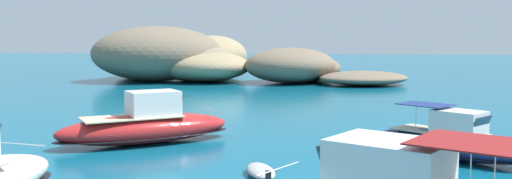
{
  "coord_description": "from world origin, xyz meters",
  "views": [
    {
      "loc": [
        2.1,
        -14.26,
        5.71
      ],
      "look_at": [
        -2.69,
        16.25,
        2.78
      ],
      "focal_mm": 36.72,
      "sensor_mm": 36.0,
      "label": 1
    }
  ],
  "objects": [
    {
      "name": "dinghy_tender",
      "position": [
        -1.04,
        7.01,
        0.22
      ],
      "size": [
        1.95,
        2.85,
        0.58
      ],
      "color": "#B2B2B2",
      "rests_on": "ground"
    },
    {
      "name": "islet_small",
      "position": [
        -2.03,
        56.3,
        1.89
      ],
      "size": [
        25.7,
        18.51,
        4.69
      ],
      "color": "#756651",
      "rests_on": "ground"
    },
    {
      "name": "motorboat_red",
      "position": [
        -8.35,
        13.04,
        0.97
      ],
      "size": [
        9.61,
        8.27,
        2.89
      ],
      "color": "red",
      "rests_on": "ground"
    },
    {
      "name": "motorboat_navy",
      "position": [
        7.53,
        11.73,
        0.8
      ],
      "size": [
        7.76,
        6.94,
        2.52
      ],
      "color": "navy",
      "rests_on": "ground"
    },
    {
      "name": "islet_large",
      "position": [
        -20.83,
        58.21,
        3.01
      ],
      "size": [
        27.41,
        28.35,
        7.64
      ],
      "color": "#756651",
      "rests_on": "ground"
    }
  ]
}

